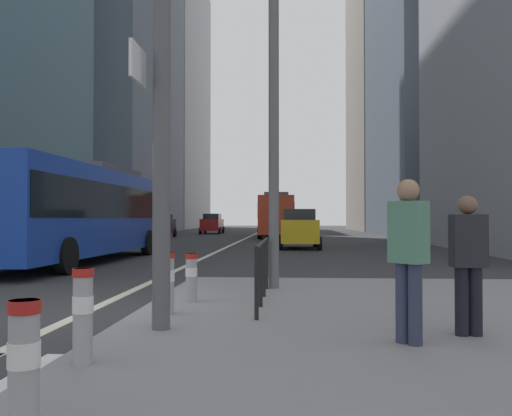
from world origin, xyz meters
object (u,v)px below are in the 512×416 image
at_px(bollard_front, 24,363).
at_px(bollard_back, 191,275).
at_px(car_oncoming_mid, 212,223).
at_px(bollard_right, 168,280).
at_px(car_oncoming_far, 160,225).
at_px(street_lamp_post, 274,25).
at_px(bollard_left, 83,311).
at_px(city_bus_blue_oncoming, 81,208).
at_px(car_receding_far, 291,223).
at_px(car_receding_near, 299,229).
at_px(pedestrian_far, 408,252).
at_px(pedestrian_waiting, 468,258).
at_px(city_bus_red_receding, 277,214).

distance_m(bollard_front, bollard_back, 5.40).
distance_m(car_oncoming_mid, bollard_right, 44.36).
bearing_deg(bollard_right, car_oncoming_far, 104.05).
relative_size(street_lamp_post, bollard_back, 10.29).
bearing_deg(bollard_back, bollard_left, -95.20).
height_order(city_bus_blue_oncoming, car_oncoming_mid, city_bus_blue_oncoming).
bearing_deg(bollard_right, bollard_front, -88.35).
distance_m(car_receding_far, bollard_front, 60.67).
distance_m(car_oncoming_mid, car_oncoming_far, 11.02).
relative_size(car_receding_near, bollard_left, 4.67).
height_order(bollard_right, pedestrian_far, pedestrian_far).
bearing_deg(pedestrian_waiting, car_receding_near, 94.51).
relative_size(street_lamp_post, pedestrian_waiting, 4.96).
bearing_deg(city_bus_blue_oncoming, pedestrian_far, -54.72).
bearing_deg(car_receding_near, city_bus_red_receding, 95.35).
bearing_deg(bollard_left, bollard_front, -79.42).
bearing_deg(bollard_back, car_receding_near, 83.48).
xyz_separation_m(bollard_front, bollard_left, (-0.32, 1.73, 0.01)).
bearing_deg(car_receding_far, bollard_left, -92.10).
relative_size(city_bus_red_receding, car_receding_far, 2.71).
distance_m(car_receding_near, bollard_left, 21.75).
bearing_deg(pedestrian_far, bollard_right, 151.73).
bearing_deg(city_bus_red_receding, car_receding_near, -84.65).
xyz_separation_m(city_bus_blue_oncoming, pedestrian_waiting, (9.10, -11.32, -0.80)).
relative_size(city_bus_blue_oncoming, bollard_right, 13.67).
distance_m(car_receding_far, pedestrian_waiting, 57.50).
relative_size(car_oncoming_mid, car_oncoming_far, 1.00).
relative_size(city_bus_red_receding, pedestrian_far, 6.61).
height_order(city_bus_red_receding, bollard_left, city_bus_red_receding).
distance_m(city_bus_blue_oncoming, car_receding_near, 11.65).
relative_size(car_oncoming_mid, bollard_back, 5.55).
bearing_deg(car_oncoming_far, bollard_right, -75.95).
bearing_deg(bollard_front, car_oncoming_far, 102.67).
bearing_deg(bollard_left, city_bus_red_receding, 88.58).
bearing_deg(city_bus_blue_oncoming, street_lamp_post, -47.19).
bearing_deg(car_receding_near, car_receding_far, 90.34).
bearing_deg(bollard_left, car_oncoming_far, 102.77).
height_order(city_bus_red_receding, bollard_back, city_bus_red_receding).
bearing_deg(car_receding_far, car_oncoming_mid, -122.18).
relative_size(bollard_left, bollard_back, 1.14).
height_order(city_bus_blue_oncoming, bollard_back, city_bus_blue_oncoming).
distance_m(bollard_right, pedestrian_far, 3.45).
distance_m(city_bus_red_receding, car_oncoming_far, 9.19).
bearing_deg(car_receding_near, city_bus_blue_oncoming, -130.28).
xyz_separation_m(city_bus_blue_oncoming, bollard_left, (5.12, -12.75, -1.19)).
distance_m(street_lamp_post, bollard_front, 8.67).
xyz_separation_m(city_bus_red_receding, bollard_right, (-0.72, -34.63, -1.20)).
bearing_deg(street_lamp_post, car_receding_far, 89.41).
xyz_separation_m(city_bus_red_receding, bollard_left, (-0.92, -37.23, -1.19)).
bearing_deg(car_oncoming_far, street_lamp_post, -72.22).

